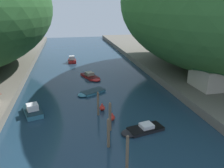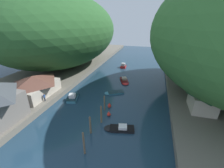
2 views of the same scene
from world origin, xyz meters
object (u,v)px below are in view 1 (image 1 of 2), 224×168
object	(u,v)px
boat_far_right_bank	(90,92)
boat_cabin_cruiser	(32,110)
boat_yellow_tender	(91,77)
right_bank_cottage	(209,74)
channel_buoy_near	(112,117)
boat_navy_launch	(72,60)
boat_near_quay	(142,129)
channel_buoy_far	(102,108)

from	to	relation	value
boat_far_right_bank	boat_cabin_cruiser	bearing A→B (deg)	93.10
boat_cabin_cruiser	boat_yellow_tender	bearing A→B (deg)	37.55
right_bank_cottage	channel_buoy_near	bearing A→B (deg)	-162.45
right_bank_cottage	boat_navy_launch	size ratio (longest dim) A/B	1.46
channel_buoy_near	right_bank_cottage	bearing A→B (deg)	17.55
boat_navy_launch	right_bank_cottage	bearing A→B (deg)	-53.63
channel_buoy_near	boat_yellow_tender	bearing A→B (deg)	91.84
right_bank_cottage	channel_buoy_near	world-z (taller)	right_bank_cottage
boat_navy_launch	channel_buoy_near	bearing A→B (deg)	-84.72
boat_cabin_cruiser	boat_near_quay	world-z (taller)	boat_cabin_cruiser
boat_far_right_bank	boat_near_quay	size ratio (longest dim) A/B	0.96
channel_buoy_near	boat_navy_launch	bearing A→B (deg)	96.90
boat_yellow_tender	channel_buoy_far	xyz separation A→B (m)	(-0.20, -14.36, 0.12)
boat_yellow_tender	boat_navy_launch	bearing A→B (deg)	-97.24
boat_far_right_bank	channel_buoy_far	world-z (taller)	channel_buoy_far
channel_buoy_near	channel_buoy_far	size ratio (longest dim) A/B	0.96
boat_near_quay	channel_buoy_far	size ratio (longest dim) A/B	4.72
boat_yellow_tender	right_bank_cottage	bearing A→B (deg)	124.33
right_bank_cottage	channel_buoy_far	bearing A→B (deg)	-172.39
right_bank_cottage	boat_yellow_tender	distance (m)	21.06
right_bank_cottage	boat_navy_launch	world-z (taller)	right_bank_cottage
right_bank_cottage	boat_near_quay	world-z (taller)	right_bank_cottage
right_bank_cottage	channel_buoy_far	world-z (taller)	right_bank_cottage
boat_cabin_cruiser	boat_near_quay	distance (m)	14.52
boat_yellow_tender	boat_near_quay	world-z (taller)	boat_yellow_tender
right_bank_cottage	boat_cabin_cruiser	distance (m)	26.46
boat_navy_launch	boat_far_right_bank	bearing A→B (deg)	-86.06
boat_navy_launch	boat_yellow_tender	world-z (taller)	boat_navy_launch
channel_buoy_far	right_bank_cottage	bearing A→B (deg)	7.61
right_bank_cottage	boat_yellow_tender	bearing A→B (deg)	144.65
boat_cabin_cruiser	channel_buoy_far	size ratio (longest dim) A/B	4.58
right_bank_cottage	boat_near_quay	size ratio (longest dim) A/B	1.11
boat_navy_launch	channel_buoy_far	size ratio (longest dim) A/B	3.59
boat_navy_launch	boat_yellow_tender	bearing A→B (deg)	-78.55
boat_yellow_tender	channel_buoy_near	bearing A→B (deg)	71.53
boat_near_quay	channel_buoy_far	world-z (taller)	channel_buoy_far
boat_cabin_cruiser	channel_buoy_near	world-z (taller)	boat_cabin_cruiser
right_bank_cottage	boat_yellow_tender	world-z (taller)	right_bank_cottage
channel_buoy_near	channel_buoy_far	bearing A→B (deg)	104.64
boat_cabin_cruiser	boat_yellow_tender	world-z (taller)	boat_cabin_cruiser
boat_navy_launch	channel_buoy_far	xyz separation A→B (m)	(3.00, -28.17, -0.07)
boat_navy_launch	channel_buoy_far	world-z (taller)	boat_navy_launch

